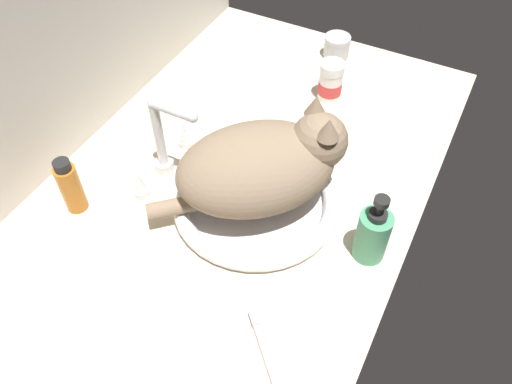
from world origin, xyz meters
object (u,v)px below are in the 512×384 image
pill_bottle (330,82)px  metal_jar (337,47)px  faucet (164,145)px  soap_pump_bottle (373,235)px  amber_bottle (70,186)px  toothbrush (266,357)px  sink_basin (256,201)px  cat (267,164)px

pill_bottle → metal_jar: 17.37cm
faucet → soap_pump_bottle: 43.94cm
faucet → amber_bottle: 19.43cm
amber_bottle → soap_pump_bottle: 56.55cm
metal_jar → toothbrush: 84.16cm
sink_basin → cat: size_ratio=0.92×
soap_pump_bottle → sink_basin: bearing=88.3°
amber_bottle → toothbrush: (-10.85, -46.89, -5.24)cm
faucet → cat: bearing=-86.4°
cat → metal_jar: cat is taller
cat → toothbrush: bearing=-153.3°
faucet → metal_jar: size_ratio=2.91×
soap_pump_bottle → toothbrush: soap_pump_bottle is taller
metal_jar → soap_pump_bottle: bearing=-153.0°
metal_jar → sink_basin: bearing=-175.0°
faucet → amber_bottle: (-16.31, 10.45, -1.56)cm
sink_basin → cat: 9.81cm
sink_basin → cat: cat is taller
sink_basin → amber_bottle: (-16.31, 31.02, 4.44)cm
sink_basin → toothbrush: (-27.16, -15.86, -0.80)cm
pill_bottle → soap_pump_bottle: (-38.47, -23.30, 1.20)cm
pill_bottle → amber_bottle: size_ratio=0.78×
pill_bottle → toothbrush: (-64.94, -15.84, -3.86)cm
toothbrush → sink_basin: bearing=30.3°
sink_basin → cat: (1.39, -1.48, 9.60)cm
pill_bottle → metal_jar: bearing=16.1°
toothbrush → amber_bottle: bearing=77.0°
sink_basin → toothbrush: 31.46cm
soap_pump_bottle → toothbrush: 27.96cm
amber_bottle → cat: bearing=-61.4°
pill_bottle → cat: bearing=-177.7°
faucet → pill_bottle: 43.13cm
faucet → metal_jar: 56.82cm
faucet → soap_pump_bottle: bearing=-90.9°
sink_basin → metal_jar: metal_jar is taller
sink_basin → faucet: (-0.00, 20.58, 6.00)cm
sink_basin → metal_jar: (54.39, 4.78, 1.47)cm
sink_basin → soap_pump_bottle: bearing=-91.7°
amber_bottle → faucet: bearing=-32.6°
cat → faucet: bearing=93.6°
sink_basin → amber_bottle: bearing=117.7°
metal_jar → pill_bottle: bearing=-163.9°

